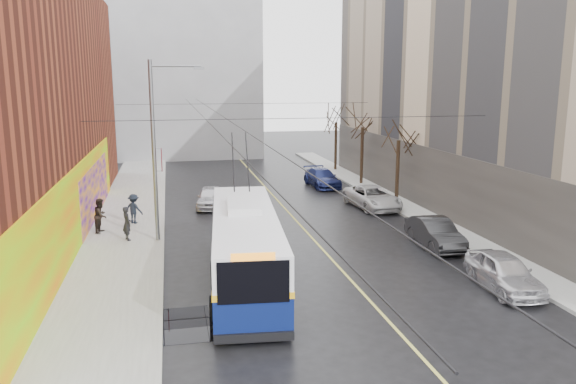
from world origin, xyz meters
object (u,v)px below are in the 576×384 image
at_px(tree_mid, 363,117).
at_px(trolleybus, 245,245).
at_px(pedestrian_a, 127,223).
at_px(pedestrian_c, 134,209).
at_px(parked_car_a, 504,272).
at_px(following_car, 210,197).
at_px(streetlight_pole, 157,147).
at_px(tree_far, 336,113).
at_px(pedestrian_b, 101,215).
at_px(parked_car_d, 322,178).
at_px(parked_car_b, 435,233).
at_px(parked_car_c, 372,197).
at_px(tree_near, 399,128).

distance_m(tree_mid, trolleybus, 23.05).
bearing_deg(pedestrian_a, pedestrian_c, -24.68).
bearing_deg(tree_mid, pedestrian_c, -150.72).
distance_m(parked_car_a, following_car, 19.66).
distance_m(tree_mid, parked_car_a, 22.94).
relative_size(streetlight_pole, following_car, 2.27).
bearing_deg(tree_far, pedestrian_b, -135.46).
bearing_deg(tree_mid, pedestrian_b, -149.03).
height_order(parked_car_d, pedestrian_c, pedestrian_c).
bearing_deg(pedestrian_a, parked_car_a, -145.43).
xyz_separation_m(tree_mid, parked_car_a, (-2.00, -22.40, -4.54)).
xyz_separation_m(parked_car_b, parked_car_c, (0.00, 8.71, -0.01)).
bearing_deg(pedestrian_b, following_car, -33.54).
relative_size(tree_mid, parked_car_c, 1.34).
distance_m(tree_near, parked_car_b, 10.67).
height_order(tree_near, following_car, tree_near).
bearing_deg(pedestrian_c, parked_car_c, -140.77).
height_order(parked_car_d, pedestrian_a, pedestrian_a).
relative_size(following_car, pedestrian_b, 2.18).
distance_m(parked_car_a, parked_car_b, 5.84).
height_order(streetlight_pole, parked_car_c, streetlight_pole).
height_order(tree_far, parked_car_b, tree_far).
bearing_deg(streetlight_pole, tree_far, 52.88).
bearing_deg(pedestrian_b, tree_near, -62.81).
relative_size(streetlight_pole, pedestrian_c, 5.42).
xyz_separation_m(tree_mid, pedestrian_c, (-16.64, -9.33, -4.27)).
height_order(streetlight_pole, parked_car_a, streetlight_pole).
height_order(trolleybus, pedestrian_c, trolleybus).
relative_size(following_car, pedestrian_a, 2.31).
relative_size(tree_near, pedestrian_a, 3.73).
xyz_separation_m(tree_mid, tree_far, (0.00, 7.00, -0.11)).
relative_size(tree_mid, pedestrian_a, 3.89).
height_order(pedestrian_b, pedestrian_c, pedestrian_b).
bearing_deg(following_car, tree_far, 54.77).
relative_size(tree_far, pedestrian_a, 3.83).
distance_m(parked_car_d, pedestrian_b, 18.53).
bearing_deg(parked_car_b, tree_far, 86.64).
relative_size(parked_car_a, pedestrian_b, 2.31).
relative_size(tree_far, trolleybus, 0.56).
distance_m(parked_car_c, following_car, 10.38).
xyz_separation_m(tree_mid, pedestrian_b, (-18.23, -10.94, -4.19)).
xyz_separation_m(streetlight_pole, following_car, (3.01, 7.45, -4.17)).
bearing_deg(pedestrian_a, parked_car_b, -126.77).
height_order(tree_mid, pedestrian_c, tree_mid).
bearing_deg(parked_car_d, parked_car_b, -89.02).
relative_size(streetlight_pole, tree_far, 1.37).
distance_m(tree_near, tree_far, 14.00).
bearing_deg(streetlight_pole, following_car, 67.99).
bearing_deg(following_car, tree_mid, 33.38).
bearing_deg(parked_car_c, pedestrian_a, -167.51).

